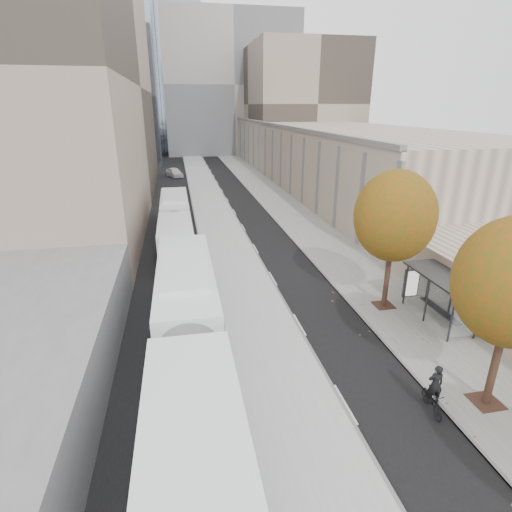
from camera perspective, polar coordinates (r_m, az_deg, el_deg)
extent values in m
cube|color=#ABABAB|center=(41.83, -5.98, 5.91)|extent=(4.25, 150.00, 0.15)
cube|color=gray|center=(43.24, 4.70, 6.39)|extent=(4.75, 150.00, 0.08)
cube|color=gray|center=(73.29, 7.43, 15.26)|extent=(18.00, 92.00, 8.00)
cube|color=gray|center=(48.81, -31.23, 20.08)|extent=(24.00, 46.00, 25.00)
cube|color=#A7A09A|center=(102.31, -3.83, 23.02)|extent=(30.00, 18.00, 30.00)
cube|color=#383A3F|center=(22.26, 25.14, -2.63)|extent=(1.90, 4.40, 0.10)
cylinder|color=#383A3F|center=(20.95, 26.16, -8.12)|extent=(0.10, 0.10, 2.40)
cube|color=silver|center=(23.15, 26.14, -5.27)|extent=(0.04, 4.00, 2.10)
cylinder|color=black|center=(17.50, 30.87, -13.52)|extent=(0.28, 0.28, 3.11)
cylinder|color=black|center=(23.12, 18.18, -3.14)|extent=(0.28, 0.28, 3.24)
sphere|color=#2F4E11|center=(21.99, 19.20, 5.40)|extent=(4.20, 4.20, 4.20)
cube|color=white|center=(16.95, -9.57, -11.89)|extent=(2.84, 18.96, 3.16)
cube|color=black|center=(16.65, -9.69, -10.21)|extent=(2.90, 18.20, 1.09)
cube|color=white|center=(34.49, -11.45, 4.72)|extent=(2.52, 16.86, 2.81)
cube|color=black|center=(34.36, -11.51, 5.54)|extent=(2.58, 16.18, 0.97)
cube|color=#007A44|center=(26.61, -11.32, -0.79)|extent=(1.78, 0.07, 1.09)
imported|color=black|center=(16.88, 23.86, -18.37)|extent=(0.64, 1.59, 0.93)
imported|color=black|center=(16.45, 24.24, -16.36)|extent=(0.62, 0.45, 1.56)
sphere|color=#548246|center=(16.13, 24.55, -14.68)|extent=(0.24, 0.24, 0.24)
imported|color=silver|center=(66.28, -11.57, 11.63)|extent=(3.07, 4.63, 1.46)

